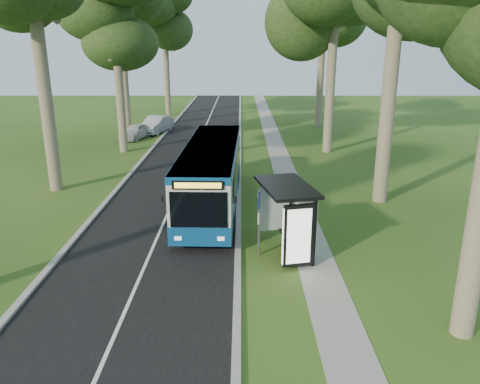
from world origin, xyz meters
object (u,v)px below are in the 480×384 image
at_px(car_silver, 156,125).
at_px(bus, 212,175).
at_px(bus_stop_sign, 259,215).
at_px(litter_bin, 267,189).
at_px(bus_shelter, 291,209).
at_px(car_white, 135,131).

bearing_deg(car_silver, bus, -56.53).
bearing_deg(bus_stop_sign, litter_bin, 95.63).
bearing_deg(bus_shelter, bus, 106.03).
distance_m(car_white, car_silver, 3.27).
xyz_separation_m(litter_bin, car_silver, (-9.40, 19.78, 0.25)).
xyz_separation_m(bus, bus_stop_sign, (2.18, -6.01, 0.03)).
distance_m(litter_bin, car_white, 19.92).
bearing_deg(bus, car_white, 115.03).
bearing_deg(bus_shelter, bus_stop_sign, 157.30).
bearing_deg(bus_shelter, car_white, 102.43).
bearing_deg(litter_bin, car_white, 122.56).
distance_m(bus, car_white, 19.59).
relative_size(litter_bin, car_silver, 0.22).
xyz_separation_m(bus, litter_bin, (2.88, 1.14, -1.12)).
bearing_deg(car_silver, car_white, -97.65).
height_order(bus, bus_shelter, bus).
height_order(bus_stop_sign, car_silver, bus_stop_sign).
bearing_deg(litter_bin, bus, -158.45).
distance_m(bus_shelter, litter_bin, 7.52).
xyz_separation_m(bus_stop_sign, litter_bin, (0.70, 7.14, -1.15)).
relative_size(bus, car_silver, 2.55).
xyz_separation_m(bus_shelter, car_white, (-11.22, 24.15, -1.34)).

